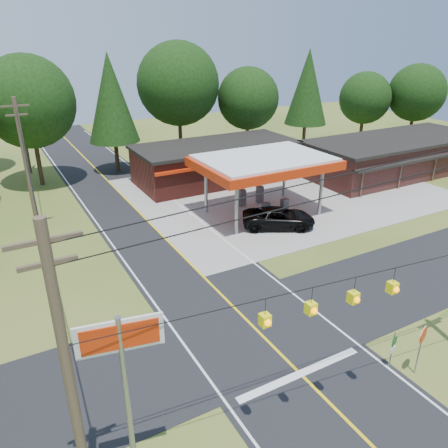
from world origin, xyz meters
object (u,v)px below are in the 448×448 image
big_stop_sign (124,367)px  octagonal_stop_sign (422,339)px  sedan_car (283,169)px  suv_car (279,218)px  gas_canopy (264,164)px

big_stop_sign → octagonal_stop_sign: (12.50, -1.00, -3.10)m
sedan_car → big_stop_sign: bearing=-141.5°
suv_car → octagonal_stop_sign: size_ratio=2.22×
sedan_car → big_stop_sign: size_ratio=0.53×
gas_canopy → suv_car: (-0.50, -3.00, -3.49)m
octagonal_stop_sign → sedan_car: bearing=65.2°
sedan_car → big_stop_sign: 36.34m
gas_canopy → octagonal_stop_sign: size_ratio=4.22×
gas_canopy → big_stop_sign: 24.78m
gas_canopy → big_stop_sign: bearing=-133.3°
sedan_car → big_stop_sign: (-25.00, -26.01, 4.37)m
gas_canopy → suv_car: gas_canopy is taller
suv_car → big_stop_sign: 22.70m
suv_car → sedan_car: suv_car is taller
gas_canopy → big_stop_sign: big_stop_sign is taller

